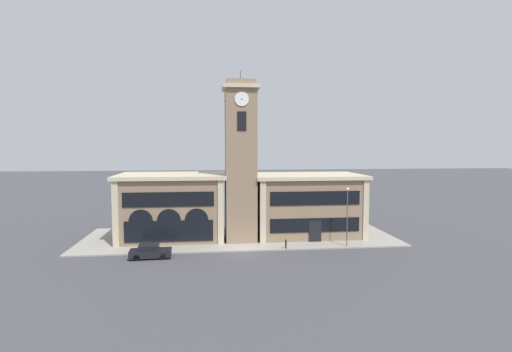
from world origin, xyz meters
name	(u,v)px	position (x,y,z in m)	size (l,w,h in m)	color
ground_plane	(244,252)	(0.00, 0.00, 0.00)	(300.00, 300.00, 0.00)	#424247
sidewalk_kerb	(240,237)	(0.00, 7.01, 0.07)	(39.06, 14.03, 0.15)	gray
clock_tower	(241,162)	(0.00, 5.02, 9.79)	(4.39, 4.39, 20.67)	#897056
town_hall_left_wing	(172,206)	(-8.48, 7.57, 4.11)	(13.37, 9.54, 8.18)	#897056
town_hall_right_wing	(306,204)	(8.84, 7.58, 4.03)	(14.08, 9.54, 8.02)	#897056
parked_car_near	(150,251)	(-10.00, -1.32, 0.76)	(4.35, 2.08, 1.46)	black
street_lamp	(347,209)	(11.96, 0.72, 4.51)	(0.36, 0.36, 6.80)	#4C4C51
bollard	(286,244)	(4.74, 0.38, 0.67)	(0.18, 0.18, 1.06)	black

